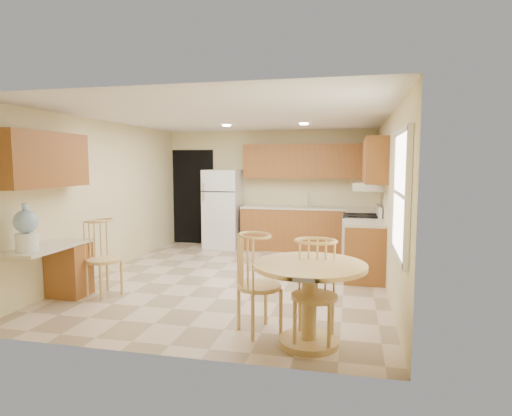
% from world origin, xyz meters
% --- Properties ---
extents(floor, '(5.50, 5.50, 0.00)m').
position_xyz_m(floor, '(0.00, 0.00, 0.00)').
color(floor, beige).
rests_on(floor, ground).
extents(ceiling, '(4.50, 5.50, 0.02)m').
position_xyz_m(ceiling, '(0.00, 0.00, 2.50)').
color(ceiling, white).
rests_on(ceiling, wall_back).
extents(wall_back, '(4.50, 0.02, 2.50)m').
position_xyz_m(wall_back, '(0.00, 2.75, 1.25)').
color(wall_back, beige).
rests_on(wall_back, floor).
extents(wall_front, '(4.50, 0.02, 2.50)m').
position_xyz_m(wall_front, '(0.00, -2.75, 1.25)').
color(wall_front, beige).
rests_on(wall_front, floor).
extents(wall_left, '(0.02, 5.50, 2.50)m').
position_xyz_m(wall_left, '(-2.25, 0.00, 1.25)').
color(wall_left, beige).
rests_on(wall_left, floor).
extents(wall_right, '(0.02, 5.50, 2.50)m').
position_xyz_m(wall_right, '(2.25, 0.00, 1.25)').
color(wall_right, beige).
rests_on(wall_right, floor).
extents(doorway, '(0.90, 0.02, 2.10)m').
position_xyz_m(doorway, '(-1.75, 2.73, 1.05)').
color(doorway, black).
rests_on(doorway, floor).
extents(base_cab_back, '(2.75, 0.60, 0.87)m').
position_xyz_m(base_cab_back, '(0.88, 2.45, 0.43)').
color(base_cab_back, '#9D5D28').
rests_on(base_cab_back, floor).
extents(counter_back, '(2.75, 0.63, 0.04)m').
position_xyz_m(counter_back, '(0.88, 2.45, 0.89)').
color(counter_back, beige).
rests_on(counter_back, base_cab_back).
extents(base_cab_right_a, '(0.60, 0.59, 0.87)m').
position_xyz_m(base_cab_right_a, '(1.95, 1.85, 0.43)').
color(base_cab_right_a, '#9D5D28').
rests_on(base_cab_right_a, floor).
extents(counter_right_a, '(0.63, 0.59, 0.04)m').
position_xyz_m(counter_right_a, '(1.95, 1.85, 0.89)').
color(counter_right_a, beige).
rests_on(counter_right_a, base_cab_right_a).
extents(base_cab_right_b, '(0.60, 0.80, 0.87)m').
position_xyz_m(base_cab_right_b, '(1.95, 0.40, 0.43)').
color(base_cab_right_b, '#9D5D28').
rests_on(base_cab_right_b, floor).
extents(counter_right_b, '(0.63, 0.80, 0.04)m').
position_xyz_m(counter_right_b, '(1.95, 0.40, 0.89)').
color(counter_right_b, beige).
rests_on(counter_right_b, base_cab_right_b).
extents(upper_cab_back, '(2.75, 0.33, 0.70)m').
position_xyz_m(upper_cab_back, '(0.88, 2.58, 1.85)').
color(upper_cab_back, '#9D5D28').
rests_on(upper_cab_back, wall_back).
extents(upper_cab_right, '(0.33, 2.42, 0.70)m').
position_xyz_m(upper_cab_right, '(2.08, 1.21, 1.85)').
color(upper_cab_right, '#9D5D28').
rests_on(upper_cab_right, wall_right).
extents(upper_cab_left, '(0.33, 1.40, 0.70)m').
position_xyz_m(upper_cab_left, '(-2.08, -1.60, 1.85)').
color(upper_cab_left, '#9D5D28').
rests_on(upper_cab_left, wall_left).
extents(sink, '(0.78, 0.44, 0.01)m').
position_xyz_m(sink, '(0.85, 2.45, 0.91)').
color(sink, silver).
rests_on(sink, counter_back).
extents(range_hood, '(0.50, 0.76, 0.14)m').
position_xyz_m(range_hood, '(2.00, 1.18, 1.42)').
color(range_hood, silver).
rests_on(range_hood, upper_cab_right).
extents(desk_pedestal, '(0.48, 0.42, 0.72)m').
position_xyz_m(desk_pedestal, '(-2.00, -1.32, 0.36)').
color(desk_pedestal, '#9D5D28').
rests_on(desk_pedestal, floor).
extents(desk_top, '(0.50, 1.20, 0.04)m').
position_xyz_m(desk_top, '(-2.00, -1.70, 0.75)').
color(desk_top, beige).
rests_on(desk_top, desk_pedestal).
extents(window, '(0.06, 1.12, 1.30)m').
position_xyz_m(window, '(2.23, -1.85, 1.50)').
color(window, white).
rests_on(window, wall_right).
extents(can_light_a, '(0.14, 0.14, 0.02)m').
position_xyz_m(can_light_a, '(-0.50, 1.20, 2.48)').
color(can_light_a, white).
rests_on(can_light_a, ceiling).
extents(can_light_b, '(0.14, 0.14, 0.02)m').
position_xyz_m(can_light_b, '(0.90, 1.20, 2.48)').
color(can_light_b, white).
rests_on(can_light_b, ceiling).
extents(refrigerator, '(0.73, 0.72, 1.66)m').
position_xyz_m(refrigerator, '(-0.95, 2.40, 0.83)').
color(refrigerator, white).
rests_on(refrigerator, floor).
extents(stove, '(0.65, 0.76, 1.09)m').
position_xyz_m(stove, '(1.92, 1.18, 0.47)').
color(stove, white).
rests_on(stove, floor).
extents(dining_table, '(1.12, 1.12, 0.83)m').
position_xyz_m(dining_table, '(1.35, -2.20, 0.54)').
color(dining_table, '#DBB36D').
rests_on(dining_table, floor).
extents(chair_table_a, '(0.47, 0.58, 1.06)m').
position_xyz_m(chair_table_a, '(0.80, -2.09, 0.64)').
color(chair_table_a, '#DBB36D').
rests_on(chair_table_a, floor).
extents(chair_table_b, '(0.46, 0.46, 1.04)m').
position_xyz_m(chair_table_b, '(1.40, -2.30, 0.64)').
color(chair_table_b, '#DBB36D').
rests_on(chair_table_b, floor).
extents(chair_desk, '(0.46, 0.59, 1.03)m').
position_xyz_m(chair_desk, '(-1.55, -1.30, 0.63)').
color(chair_desk, '#DBB36D').
rests_on(chair_desk, floor).
extents(water_crock, '(0.28, 0.28, 0.57)m').
position_xyz_m(water_crock, '(-2.00, -2.06, 1.03)').
color(water_crock, white).
rests_on(water_crock, desk_top).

